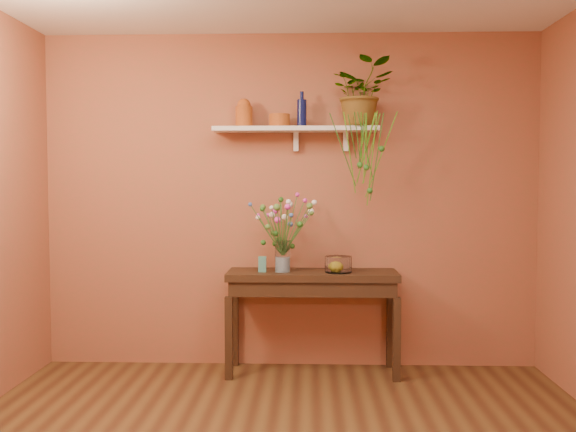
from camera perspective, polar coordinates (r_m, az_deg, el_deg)
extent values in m
cube|color=#A5533B|center=(5.08, 0.17, 1.39)|extent=(4.00, 0.04, 2.70)
cube|color=#A5533B|center=(1.10, -6.36, -4.49)|extent=(4.00, 0.04, 2.70)
cube|color=#332112|center=(4.89, 2.25, -5.41)|extent=(1.33, 0.43, 0.06)
cube|color=#332112|center=(4.91, 2.25, -6.40)|extent=(1.27, 0.39, 0.11)
cube|color=#332112|center=(4.84, -5.43, -11.06)|extent=(0.06, 0.06, 0.63)
cube|color=#332112|center=(4.85, 9.91, -11.07)|extent=(0.06, 0.06, 0.63)
cube|color=#332112|center=(5.20, -4.90, -10.08)|extent=(0.06, 0.06, 0.63)
cube|color=#332112|center=(5.20, 9.34, -10.09)|extent=(0.06, 0.06, 0.63)
cube|color=white|center=(4.96, 0.71, 7.94)|extent=(1.30, 0.24, 0.04)
cube|color=white|center=(5.05, 0.73, 6.80)|extent=(0.04, 0.05, 0.15)
cube|color=white|center=(5.06, 5.30, 6.78)|extent=(0.04, 0.05, 0.15)
cylinder|color=#AA4D1D|center=(5.00, -4.05, 9.03)|extent=(0.17, 0.17, 0.16)
sphere|color=#AA4D1D|center=(5.01, -4.05, 10.06)|extent=(0.11, 0.11, 0.11)
cylinder|color=#AA4D1D|center=(4.96, -0.78, 8.73)|extent=(0.18, 0.18, 0.10)
cylinder|color=#0C1140|center=(4.97, 1.27, 9.37)|extent=(0.08, 0.08, 0.21)
cylinder|color=#0C1140|center=(4.99, 1.27, 10.95)|extent=(0.03, 0.03, 0.06)
imported|color=#2A6720|center=(4.99, 6.76, 11.11)|extent=(0.49, 0.43, 0.52)
cylinder|color=#2A6720|center=(4.80, 6.74, 6.79)|extent=(0.04, 0.13, 0.41)
cylinder|color=#459E1E|center=(4.79, 8.50, 5.48)|extent=(0.21, 0.29, 0.64)
cylinder|color=#459E1E|center=(4.81, 7.22, 6.30)|extent=(0.13, 0.15, 0.50)
cylinder|color=#2A6720|center=(4.76, 7.11, 6.26)|extent=(0.15, 0.23, 0.51)
cylinder|color=#459E1E|center=(4.75, 7.69, 5.10)|extent=(0.05, 0.33, 0.70)
cylinder|color=#459E1E|center=(4.81, 7.24, 6.73)|extent=(0.03, 0.09, 0.42)
cylinder|color=#2A6720|center=(4.78, 8.13, 5.32)|extent=(0.09, 0.15, 0.66)
cylinder|color=#459E1E|center=(4.77, 7.05, 6.17)|extent=(0.01, 0.15, 0.52)
cylinder|color=#459E1E|center=(4.76, 5.67, 5.70)|extent=(0.11, 0.23, 0.60)
cylinder|color=#2A6720|center=(4.78, 5.05, 6.02)|extent=(0.22, 0.16, 0.55)
cylinder|color=#459E1E|center=(4.86, 6.90, 7.23)|extent=(0.04, 0.06, 0.33)
cylinder|color=#459E1E|center=(4.82, 7.63, 6.08)|extent=(0.13, 0.10, 0.53)
cylinder|color=#2A6720|center=(4.75, 6.37, 7.13)|extent=(0.07, 0.21, 0.37)
cylinder|color=#459E1E|center=(4.79, 7.13, 6.12)|extent=(0.13, 0.24, 0.53)
cylinder|color=#459E1E|center=(4.78, 6.74, 7.12)|extent=(0.03, 0.21, 0.36)
cylinder|color=#2A6720|center=(4.83, 5.89, 7.25)|extent=(0.08, 0.08, 0.33)
sphere|color=#2A6720|center=(4.81, 6.60, 4.67)|extent=(0.05, 0.05, 0.05)
sphere|color=#2A6720|center=(4.82, 7.50, 2.32)|extent=(0.05, 0.05, 0.05)
sphere|color=#2A6720|center=(4.80, 7.18, 4.42)|extent=(0.05, 0.05, 0.05)
sphere|color=#2A6720|center=(4.78, 8.56, 6.10)|extent=(0.05, 0.05, 0.05)
cylinder|color=white|center=(4.84, -0.50, -3.70)|extent=(0.12, 0.12, 0.24)
cylinder|color=silver|center=(4.85, -0.50, -4.45)|extent=(0.11, 0.11, 0.12)
cylinder|color=#386B28|center=(4.79, -0.41, -1.86)|extent=(0.03, 0.08, 0.30)
sphere|color=white|center=(4.74, -0.31, -0.10)|extent=(0.05, 0.05, 0.05)
cylinder|color=#386B28|center=(4.74, -0.28, -1.42)|extent=(0.05, 0.17, 0.38)
sphere|color=#ED37BF|center=(4.65, -0.04, 0.84)|extent=(0.05, 0.05, 0.05)
cylinder|color=#386B28|center=(4.79, -0.23, -1.16)|extent=(0.06, 0.08, 0.42)
sphere|color=white|center=(4.74, 0.05, 1.31)|extent=(0.04, 0.04, 0.04)
cylinder|color=#386B28|center=(4.75, -0.11, -1.79)|extent=(0.07, 0.15, 0.32)
sphere|color=#4067B6|center=(4.67, 0.30, 0.07)|extent=(0.03, 0.03, 0.03)
cylinder|color=#386B28|center=(4.78, 0.28, -2.20)|extent=(0.14, 0.12, 0.25)
sphere|color=#2A6720|center=(4.71, 1.08, -0.77)|extent=(0.05, 0.05, 0.05)
cylinder|color=#386B28|center=(4.75, 0.73, -1.37)|extent=(0.21, 0.15, 0.39)
sphere|color=#568637|center=(4.67, 2.00, 0.93)|extent=(0.05, 0.05, 0.05)
cylinder|color=#386B28|center=(4.79, 0.95, -1.19)|extent=(0.25, 0.06, 0.41)
sphere|color=white|center=(4.76, 2.43, 1.25)|extent=(0.04, 0.04, 0.04)
cylinder|color=#386B28|center=(4.83, 0.56, -1.80)|extent=(0.19, 0.02, 0.31)
sphere|color=#ED37BF|center=(4.82, 1.63, -0.01)|extent=(0.03, 0.03, 0.03)
cylinder|color=#386B28|center=(4.82, 0.83, -1.67)|extent=(0.23, 0.01, 0.33)
sphere|color=#568637|center=(4.81, 2.17, 0.26)|extent=(0.04, 0.04, 0.04)
cylinder|color=#386B28|center=(4.84, 0.18, -0.81)|extent=(0.12, 0.04, 0.47)
sphere|color=#ED37BF|center=(4.84, 0.87, 1.97)|extent=(0.04, 0.04, 0.04)
cylinder|color=#386B28|center=(4.88, 0.82, -1.57)|extent=(0.22, 0.13, 0.34)
sphere|color=white|center=(4.93, 2.12, 0.41)|extent=(0.05, 0.05, 0.05)
cylinder|color=#386B28|center=(4.90, 0.55, -1.05)|extent=(0.17, 0.17, 0.42)
sphere|color=#ED37BF|center=(4.97, 1.57, 1.42)|extent=(0.04, 0.04, 0.04)
cylinder|color=#386B28|center=(4.87, -0.16, -1.24)|extent=(0.06, 0.11, 0.39)
sphere|color=white|center=(4.91, 0.17, 1.07)|extent=(0.05, 0.05, 0.05)
cylinder|color=#386B28|center=(4.91, -0.14, -2.15)|extent=(0.06, 0.17, 0.24)
sphere|color=#4067B6|center=(4.98, 0.21, -0.75)|extent=(0.04, 0.04, 0.04)
cylinder|color=#386B28|center=(4.91, -0.58, -1.00)|extent=(0.03, 0.18, 0.43)
sphere|color=#2A6720|center=(4.99, -0.65, 1.51)|extent=(0.04, 0.04, 0.04)
cylinder|color=#386B28|center=(4.89, -0.71, -1.93)|extent=(0.05, 0.13, 0.27)
sphere|color=#568637|center=(4.95, -0.91, -0.32)|extent=(0.04, 0.04, 0.04)
cylinder|color=#386B28|center=(4.92, -0.62, -1.05)|extent=(0.03, 0.19, 0.42)
sphere|color=white|center=(5.00, -0.73, 1.41)|extent=(0.03, 0.03, 0.03)
cylinder|color=#386B28|center=(4.86, -0.83, -1.54)|extent=(0.07, 0.07, 0.34)
sphere|color=#ED37BF|center=(4.89, -1.16, 0.49)|extent=(0.05, 0.05, 0.05)
cylinder|color=#386B28|center=(4.89, -1.42, -1.37)|extent=(0.16, 0.13, 0.37)
sphere|color=#568637|center=(4.94, -2.32, 0.80)|extent=(0.05, 0.05, 0.05)
cylinder|color=#386B28|center=(4.90, -1.18, -1.72)|extent=(0.12, 0.14, 0.31)
sphere|color=#ED37BF|center=(4.96, -1.84, 0.10)|extent=(0.03, 0.03, 0.03)
cylinder|color=#386B28|center=(4.85, -1.64, -1.86)|extent=(0.20, 0.05, 0.29)
sphere|color=white|center=(4.87, -2.77, -0.15)|extent=(0.04, 0.04, 0.04)
cylinder|color=#386B28|center=(4.86, -1.64, -1.76)|extent=(0.20, 0.06, 0.31)
sphere|color=#ED37BF|center=(4.88, -2.77, 0.06)|extent=(0.03, 0.03, 0.03)
cylinder|color=#386B28|center=(4.82, -0.99, -1.76)|extent=(0.09, 0.02, 0.31)
sphere|color=white|center=(4.81, -1.48, 0.09)|extent=(0.05, 0.05, 0.05)
cylinder|color=#386B28|center=(4.80, -1.98, -1.28)|extent=(0.25, 0.08, 0.40)
sphere|color=#4067B6|center=(4.77, -3.48, 1.06)|extent=(0.03, 0.03, 0.03)
cylinder|color=#386B28|center=(4.78, -1.43, -1.50)|extent=(0.16, 0.10, 0.36)
sphere|color=#2A6720|center=(4.73, -2.38, 0.63)|extent=(0.04, 0.04, 0.04)
cylinder|color=#386B28|center=(4.77, -1.17, -2.31)|extent=(0.11, 0.13, 0.24)
sphere|color=#568637|center=(4.71, -1.86, -0.99)|extent=(0.04, 0.04, 0.04)
cylinder|color=#386B28|center=(4.78, -1.00, -1.44)|extent=(0.09, 0.09, 0.37)
sphere|color=white|center=(4.73, -1.52, 0.75)|extent=(0.04, 0.04, 0.04)
cylinder|color=#386B28|center=(4.79, -0.73, -1.99)|extent=(0.04, 0.08, 0.28)
sphere|color=#ED37BF|center=(4.75, -0.96, -0.37)|extent=(0.05, 0.05, 0.05)
cylinder|color=#386B28|center=(4.73, -0.76, -1.44)|extent=(0.04, 0.19, 0.38)
sphere|color=#568637|center=(4.63, -1.03, 0.80)|extent=(0.05, 0.05, 0.05)
sphere|color=#2A6720|center=(4.93, -1.21, -2.56)|extent=(0.04, 0.04, 0.04)
sphere|color=#2A6720|center=(4.95, 0.39, -2.78)|extent=(0.04, 0.04, 0.04)
sphere|color=#2A6720|center=(4.93, -0.81, -2.12)|extent=(0.04, 0.04, 0.04)
sphere|color=#2A6720|center=(4.87, -2.28, -2.44)|extent=(0.04, 0.04, 0.04)
sphere|color=#2A6720|center=(4.95, -1.38, -1.57)|extent=(0.04, 0.04, 0.04)
sphere|color=#2A6720|center=(4.78, -1.14, -1.60)|extent=(0.04, 0.04, 0.04)
cylinder|color=white|center=(4.84, 4.62, -4.43)|extent=(0.21, 0.21, 0.12)
cylinder|color=white|center=(4.85, 4.62, -5.09)|extent=(0.20, 0.20, 0.01)
sphere|color=yellow|center=(4.82, 4.45, -4.63)|extent=(0.09, 0.09, 0.09)
cube|color=teal|center=(4.85, -2.37, -4.43)|extent=(0.06, 0.05, 0.12)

